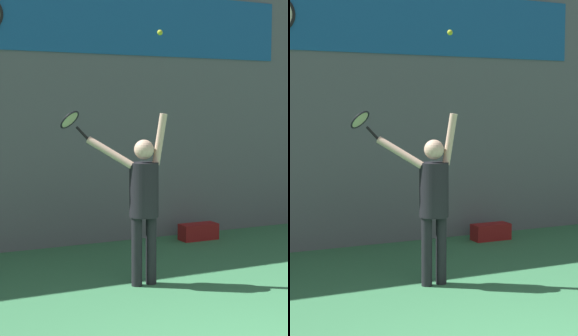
% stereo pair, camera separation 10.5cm
% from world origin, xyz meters
% --- Properties ---
extents(back_wall, '(18.00, 0.10, 5.00)m').
position_xyz_m(back_wall, '(0.00, 5.60, 2.50)').
color(back_wall, slate).
rests_on(back_wall, ground_plane).
extents(sponsor_banner, '(7.48, 0.02, 1.00)m').
position_xyz_m(sponsor_banner, '(0.00, 5.54, 3.48)').
color(sponsor_banner, '#195B9E').
extents(tennis_player, '(0.92, 0.57, 2.08)m').
position_xyz_m(tennis_player, '(0.06, 3.15, 1.09)').
color(tennis_player, black).
rests_on(tennis_player, ground_plane).
extents(tennis_racket, '(0.36, 0.39, 0.36)m').
position_xyz_m(tennis_racket, '(-0.66, 3.68, 1.98)').
color(tennis_racket, black).
extents(tennis_ball, '(0.06, 0.06, 0.06)m').
position_xyz_m(tennis_ball, '(0.24, 3.08, 3.02)').
color(tennis_ball, '#CCDB2D').
extents(equipment_bag, '(0.62, 0.28, 0.26)m').
position_xyz_m(equipment_bag, '(1.99, 5.07, 0.13)').
color(equipment_bag, maroon).
rests_on(equipment_bag, ground_plane).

